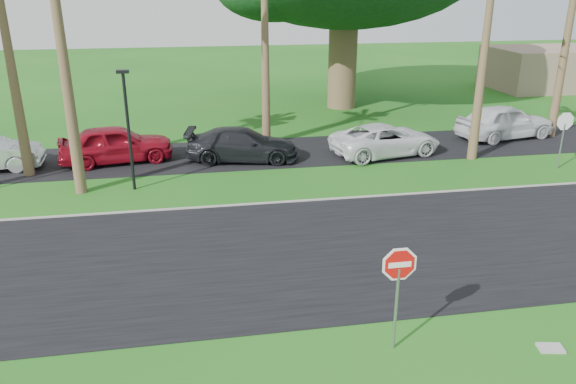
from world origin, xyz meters
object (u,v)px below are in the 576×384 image
Objects in this scene: stop_sign_near at (398,278)px; stop_sign_far at (564,129)px; car_red at (116,144)px; car_minivan at (386,140)px; car_dark at (242,145)px; car_pickup at (505,122)px.

stop_sign_near is 1.00× the size of stop_sign_far.
car_red is (-19.02, 4.24, -0.93)m from stop_sign_far.
car_minivan is at bearing -25.57° from stop_sign_far.
car_red is 0.98× the size of car_dark.
car_dark is 0.97× the size of car_pickup.
car_dark is at bearing 84.89° from car_pickup.
car_dark is 0.97× the size of car_minivan.
car_red is at bearing 81.03° from car_pickup.
car_minivan is at bearing 93.01° from car_pickup.
car_pickup is (7.05, 1.80, 0.16)m from car_minivan.
car_pickup is (0.29, 5.03, -0.89)m from stop_sign_far.
stop_sign_far reaches higher than car_dark.
car_dark is at bearing -106.68° from car_red.
stop_sign_near reaches higher than car_red.
stop_sign_far is 19.51m from car_red.
stop_sign_near is 17.02m from car_red.
car_dark is (-13.43, 3.54, -1.04)m from stop_sign_far.
stop_sign_near is at bearing -163.29° from car_red.
stop_sign_near is at bearing 132.35° from car_pickup.
car_minivan is (4.74, 14.23, -1.05)m from stop_sign_near.
stop_sign_far is 5.12m from car_pickup.
car_dark is at bearing 75.48° from car_minivan.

